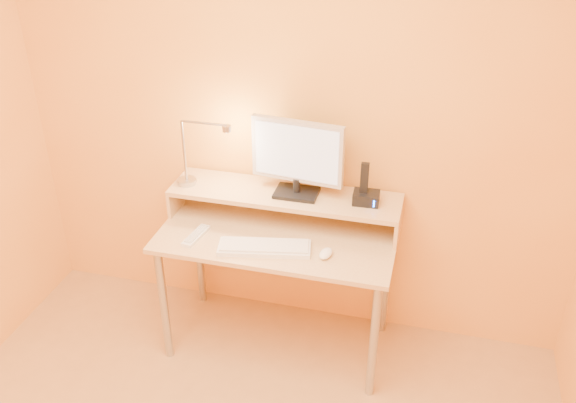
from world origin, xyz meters
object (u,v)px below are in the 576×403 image
(mouse, at_px, (326,253))
(remote_control, at_px, (196,236))
(lamp_base, at_px, (187,181))
(phone_dock, at_px, (366,198))
(monitor_panel, at_px, (297,151))
(keyboard, at_px, (264,248))

(mouse, height_order, remote_control, mouse)
(mouse, bearing_deg, remote_control, -169.77)
(mouse, bearing_deg, lamp_base, 172.97)
(phone_dock, distance_m, mouse, 0.36)
(monitor_panel, height_order, keyboard, monitor_panel)
(mouse, bearing_deg, keyboard, -165.85)
(lamp_base, height_order, remote_control, lamp_base)
(monitor_panel, distance_m, keyboard, 0.50)
(monitor_panel, height_order, remote_control, monitor_panel)
(keyboard, distance_m, remote_control, 0.36)
(keyboard, xyz_separation_m, remote_control, (-0.36, 0.02, -0.00))
(phone_dock, xyz_separation_m, remote_control, (-0.81, -0.28, -0.18))
(monitor_panel, bearing_deg, keyboard, -98.99)
(phone_dock, xyz_separation_m, mouse, (-0.14, -0.28, -0.17))
(remote_control, bearing_deg, mouse, 8.34)
(monitor_panel, relative_size, mouse, 4.79)
(keyboard, height_order, mouse, mouse)
(lamp_base, xyz_separation_m, keyboard, (0.50, -0.27, -0.16))
(lamp_base, relative_size, phone_dock, 0.77)
(remote_control, bearing_deg, monitor_panel, 41.31)
(lamp_base, xyz_separation_m, phone_dock, (0.95, 0.03, 0.02))
(lamp_base, relative_size, mouse, 1.01)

